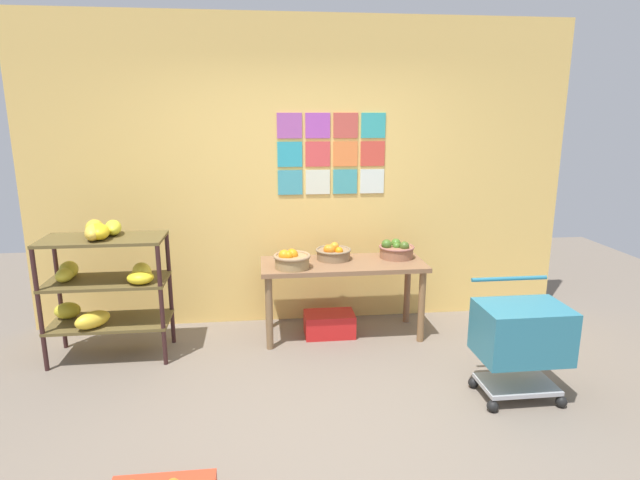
{
  "coord_description": "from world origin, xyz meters",
  "views": [
    {
      "loc": [
        -0.41,
        -2.99,
        1.98
      ],
      "look_at": [
        0.07,
        1.17,
        0.97
      ],
      "focal_mm": 29.39,
      "sensor_mm": 36.0,
      "label": 1
    }
  ],
  "objects_px": {
    "fruit_basket_back_left": "(333,253)",
    "produce_crate_under_table": "(329,324)",
    "banana_shelf_unit": "(102,274)",
    "fruit_basket_left": "(396,250)",
    "display_table": "(343,272)",
    "shopping_cart": "(521,335)",
    "fruit_basket_right": "(292,259)"
  },
  "relations": [
    {
      "from": "fruit_basket_left",
      "to": "shopping_cart",
      "type": "bearing_deg",
      "value": -67.44
    },
    {
      "from": "fruit_basket_back_left",
      "to": "banana_shelf_unit",
      "type": "bearing_deg",
      "value": -170.67
    },
    {
      "from": "fruit_basket_right",
      "to": "banana_shelf_unit",
      "type": "bearing_deg",
      "value": -176.66
    },
    {
      "from": "banana_shelf_unit",
      "to": "produce_crate_under_table",
      "type": "distance_m",
      "value": 1.99
    },
    {
      "from": "banana_shelf_unit",
      "to": "display_table",
      "type": "bearing_deg",
      "value": 6.17
    },
    {
      "from": "fruit_basket_back_left",
      "to": "produce_crate_under_table",
      "type": "bearing_deg",
      "value": -114.37
    },
    {
      "from": "display_table",
      "to": "fruit_basket_left",
      "type": "height_order",
      "value": "fruit_basket_left"
    },
    {
      "from": "display_table",
      "to": "produce_crate_under_table",
      "type": "bearing_deg",
      "value": -179.14
    },
    {
      "from": "display_table",
      "to": "shopping_cart",
      "type": "relative_size",
      "value": 1.76
    },
    {
      "from": "display_table",
      "to": "fruit_basket_left",
      "type": "distance_m",
      "value": 0.55
    },
    {
      "from": "produce_crate_under_table",
      "to": "shopping_cart",
      "type": "relative_size",
      "value": 0.55
    },
    {
      "from": "banana_shelf_unit",
      "to": "fruit_basket_back_left",
      "type": "relative_size",
      "value": 3.6
    },
    {
      "from": "banana_shelf_unit",
      "to": "fruit_basket_left",
      "type": "relative_size",
      "value": 3.57
    },
    {
      "from": "fruit_basket_back_left",
      "to": "fruit_basket_right",
      "type": "relative_size",
      "value": 1.0
    },
    {
      "from": "banana_shelf_unit",
      "to": "fruit_basket_left",
      "type": "xyz_separation_m",
      "value": [
        2.52,
        0.32,
        0.04
      ]
    },
    {
      "from": "banana_shelf_unit",
      "to": "shopping_cart",
      "type": "relative_size",
      "value": 1.4
    },
    {
      "from": "display_table",
      "to": "banana_shelf_unit",
      "type": "bearing_deg",
      "value": -173.83
    },
    {
      "from": "fruit_basket_back_left",
      "to": "fruit_basket_right",
      "type": "xyz_separation_m",
      "value": [
        -0.39,
        -0.23,
        0.01
      ]
    },
    {
      "from": "display_table",
      "to": "shopping_cart",
      "type": "bearing_deg",
      "value": -49.13
    },
    {
      "from": "display_table",
      "to": "fruit_basket_back_left",
      "type": "distance_m",
      "value": 0.2
    },
    {
      "from": "produce_crate_under_table",
      "to": "shopping_cart",
      "type": "distance_m",
      "value": 1.75
    },
    {
      "from": "produce_crate_under_table",
      "to": "fruit_basket_back_left",
      "type": "bearing_deg",
      "value": 65.63
    },
    {
      "from": "fruit_basket_left",
      "to": "produce_crate_under_table",
      "type": "relative_size",
      "value": 0.72
    },
    {
      "from": "fruit_basket_back_left",
      "to": "display_table",
      "type": "bearing_deg",
      "value": -53.56
    },
    {
      "from": "display_table",
      "to": "fruit_basket_back_left",
      "type": "relative_size",
      "value": 4.52
    },
    {
      "from": "fruit_basket_back_left",
      "to": "produce_crate_under_table",
      "type": "height_order",
      "value": "fruit_basket_back_left"
    },
    {
      "from": "fruit_basket_back_left",
      "to": "fruit_basket_left",
      "type": "bearing_deg",
      "value": 0.06
    },
    {
      "from": "fruit_basket_back_left",
      "to": "shopping_cart",
      "type": "xyz_separation_m",
      "value": [
        1.14,
        -1.33,
        -0.28
      ]
    },
    {
      "from": "banana_shelf_unit",
      "to": "display_table",
      "type": "relative_size",
      "value": 0.8
    },
    {
      "from": "display_table",
      "to": "fruit_basket_back_left",
      "type": "bearing_deg",
      "value": 126.44
    },
    {
      "from": "fruit_basket_right",
      "to": "shopping_cart",
      "type": "bearing_deg",
      "value": -35.78
    },
    {
      "from": "display_table",
      "to": "shopping_cart",
      "type": "height_order",
      "value": "shopping_cart"
    }
  ]
}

